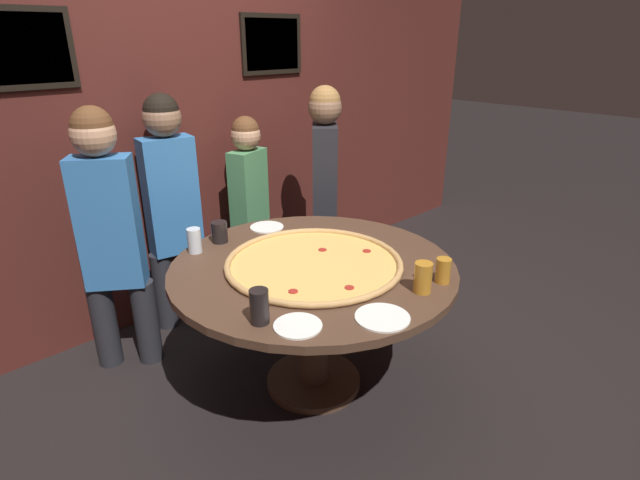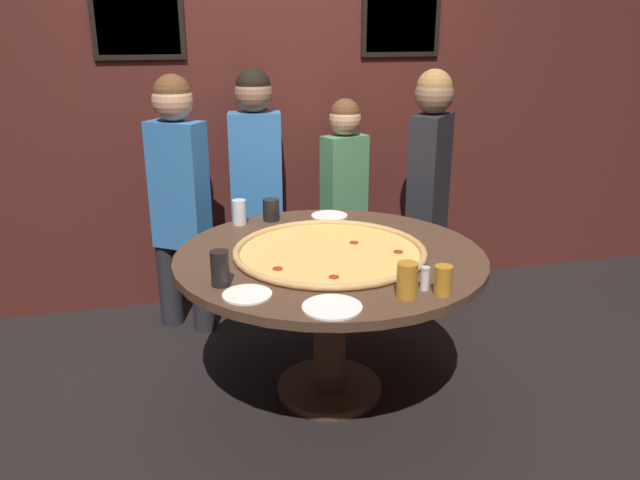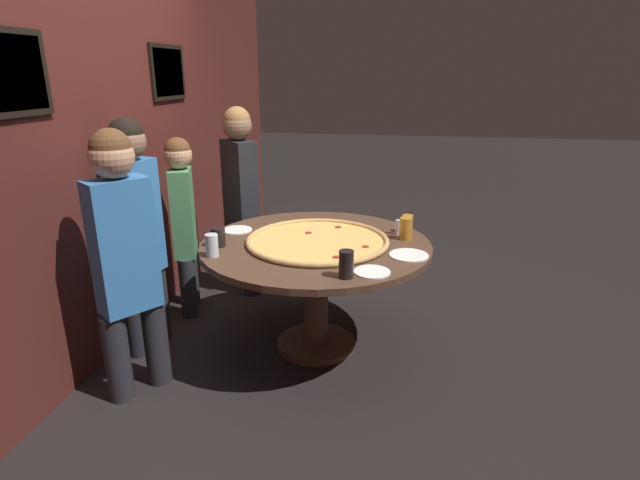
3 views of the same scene
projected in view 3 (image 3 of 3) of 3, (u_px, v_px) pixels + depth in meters
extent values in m
plane|color=black|center=(316.00, 346.00, 3.36)|extent=(24.00, 24.00, 0.00)
cube|color=#4C1E19|center=(111.00, 147.00, 3.17)|extent=(6.40, 0.06, 2.60)
cube|color=black|center=(7.00, 73.00, 2.27)|extent=(0.52, 0.02, 0.40)
cube|color=#B2A893|center=(8.00, 73.00, 2.27)|extent=(0.46, 0.01, 0.34)
cube|color=black|center=(168.00, 72.00, 3.76)|extent=(0.52, 0.02, 0.40)
cube|color=#B2A893|center=(169.00, 72.00, 3.76)|extent=(0.46, 0.01, 0.34)
cylinder|color=#4C3323|center=(316.00, 245.00, 3.13)|extent=(1.44, 1.44, 0.04)
cylinder|color=#4C3323|center=(316.00, 299.00, 3.25)|extent=(0.16, 0.16, 0.70)
cylinder|color=#4C3323|center=(316.00, 343.00, 3.36)|extent=(0.52, 0.52, 0.04)
cylinder|color=#EAB75B|center=(318.00, 242.00, 3.12)|extent=(0.86, 0.86, 0.01)
torus|color=tan|center=(318.00, 240.00, 3.12)|extent=(0.90, 0.90, 0.03)
cylinder|color=#A8281E|center=(336.00, 257.00, 2.84)|extent=(0.04, 0.04, 0.00)
cylinder|color=#A8281E|center=(338.00, 227.00, 3.38)|extent=(0.04, 0.04, 0.00)
cylinder|color=#A8281E|center=(308.00, 233.00, 3.26)|extent=(0.04, 0.04, 0.00)
cylinder|color=#A8281E|center=(366.00, 247.00, 3.01)|extent=(0.04, 0.04, 0.00)
cylinder|color=#BC7A23|center=(406.00, 229.00, 3.16)|extent=(0.08, 0.08, 0.14)
cylinder|color=#BC7A23|center=(407.00, 224.00, 3.30)|extent=(0.07, 0.07, 0.12)
cylinder|color=black|center=(218.00, 237.00, 3.04)|extent=(0.09, 0.09, 0.12)
cylinder|color=silver|center=(212.00, 245.00, 2.87)|extent=(0.07, 0.07, 0.13)
cylinder|color=black|center=(346.00, 264.00, 2.57)|extent=(0.08, 0.08, 0.15)
cylinder|color=white|center=(372.00, 272.00, 2.65)|extent=(0.20, 0.20, 0.01)
cylinder|color=white|center=(237.00, 230.00, 3.36)|extent=(0.20, 0.20, 0.01)
cylinder|color=white|center=(409.00, 255.00, 2.89)|extent=(0.23, 0.23, 0.01)
cylinder|color=silver|center=(398.00, 228.00, 3.27)|extent=(0.04, 0.04, 0.08)
cylinder|color=#B7B7BC|center=(398.00, 221.00, 3.26)|extent=(0.04, 0.04, 0.01)
cylinder|color=#232328|center=(156.00, 342.00, 2.91)|extent=(0.19, 0.19, 0.52)
cylinder|color=#232328|center=(117.00, 357.00, 2.75)|extent=(0.19, 0.19, 0.52)
cube|color=#3370B2|center=(123.00, 246.00, 2.63)|extent=(0.35, 0.31, 0.72)
sphere|color=tan|center=(111.00, 157.00, 2.48)|extent=(0.22, 0.22, 0.22)
sphere|color=brown|center=(110.00, 149.00, 2.47)|extent=(0.21, 0.21, 0.21)
cylinder|color=#232328|center=(237.00, 256.00, 4.26)|extent=(0.20, 0.20, 0.52)
cylinder|color=#232328|center=(251.00, 264.00, 4.08)|extent=(0.20, 0.20, 0.52)
cube|color=#232328|center=(240.00, 187.00, 3.97)|extent=(0.34, 0.34, 0.73)
sphere|color=#8C664C|center=(237.00, 125.00, 3.82)|extent=(0.23, 0.23, 0.23)
sphere|color=#9E703D|center=(237.00, 120.00, 3.81)|extent=(0.21, 0.21, 0.21)
cylinder|color=#232328|center=(190.00, 277.00, 3.91)|extent=(0.16, 0.16, 0.46)
cylinder|color=#232328|center=(188.00, 287.00, 3.72)|extent=(0.16, 0.16, 0.46)
cube|color=#4C8C59|center=(183.00, 213.00, 3.64)|extent=(0.31, 0.23, 0.64)
sphere|color=tan|center=(178.00, 155.00, 3.50)|extent=(0.20, 0.20, 0.20)
sphere|color=brown|center=(177.00, 150.00, 3.49)|extent=(0.18, 0.18, 0.18)
cylinder|color=#232328|center=(158.00, 302.00, 3.40)|extent=(0.16, 0.16, 0.52)
cylinder|color=#232328|center=(135.00, 318.00, 3.19)|extent=(0.16, 0.16, 0.52)
cube|color=#3370B2|center=(136.00, 219.00, 3.10)|extent=(0.34, 0.21, 0.73)
sphere|color=#8C664C|center=(126.00, 141.00, 2.95)|extent=(0.23, 0.23, 0.23)
sphere|color=black|center=(126.00, 135.00, 2.93)|extent=(0.21, 0.21, 0.21)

